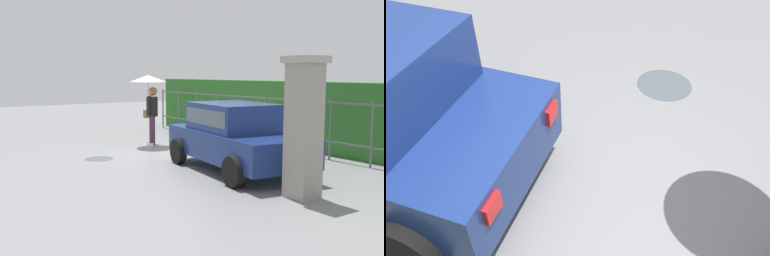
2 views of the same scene
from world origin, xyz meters
TOP-DOWN VIEW (x-y plane):
  - ground_plane at (0.00, 0.00)m, footprint 40.00×40.00m
  - puddle_near at (-0.48, -2.11)m, footprint 0.71×0.71m

SIDE VIEW (x-z plane):
  - ground_plane at x=0.00m, z-range 0.00..0.00m
  - puddle_near at x=-0.48m, z-range 0.00..0.00m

